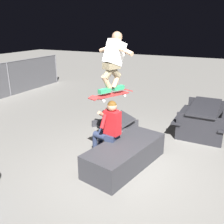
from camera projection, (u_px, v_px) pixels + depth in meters
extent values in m
plane|color=gray|center=(124.00, 169.00, 5.00)|extent=(40.00, 40.00, 0.00)
cube|color=#38383D|center=(125.00, 155.00, 5.06)|extent=(2.01, 1.16, 0.49)
cube|color=#2D3856|center=(112.00, 136.00, 5.17)|extent=(0.32, 0.20, 0.12)
cube|color=red|center=(112.00, 123.00, 5.07)|extent=(0.26, 0.37, 0.50)
sphere|color=tan|center=(112.00, 106.00, 4.96)|extent=(0.20, 0.20, 0.20)
sphere|color=brown|center=(112.00, 105.00, 4.95)|extent=(0.19, 0.19, 0.19)
cylinder|color=red|center=(103.00, 121.00, 4.93)|extent=(0.20, 0.12, 0.29)
cylinder|color=tan|center=(102.00, 115.00, 5.02)|extent=(0.25, 0.12, 0.19)
cylinder|color=red|center=(116.00, 116.00, 5.23)|extent=(0.20, 0.12, 0.29)
cylinder|color=tan|center=(110.00, 111.00, 5.20)|extent=(0.25, 0.12, 0.19)
cylinder|color=#2D3856|center=(102.00, 136.00, 5.23)|extent=(0.22, 0.42, 0.14)
cylinder|color=#2D3856|center=(95.00, 145.00, 5.43)|extent=(0.11, 0.11, 0.45)
cube|color=white|center=(94.00, 153.00, 5.54)|extent=(0.15, 0.27, 0.08)
cylinder|color=#2D3856|center=(107.00, 134.00, 5.36)|extent=(0.22, 0.42, 0.14)
cylinder|color=#2D3856|center=(100.00, 142.00, 5.57)|extent=(0.11, 0.11, 0.45)
cube|color=white|center=(99.00, 150.00, 5.67)|extent=(0.15, 0.27, 0.08)
cube|color=#B72D2D|center=(112.00, 95.00, 4.91)|extent=(0.82, 0.47, 0.04)
cube|color=#B72D2D|center=(127.00, 90.00, 5.19)|extent=(0.18, 0.23, 0.06)
cube|color=#B72D2D|center=(94.00, 98.00, 4.61)|extent=(0.18, 0.23, 0.05)
cube|color=#99999E|center=(122.00, 93.00, 5.09)|extent=(0.11, 0.17, 0.03)
cylinder|color=white|center=(119.00, 94.00, 5.16)|extent=(0.06, 0.05, 0.05)
cylinder|color=white|center=(125.00, 95.00, 5.04)|extent=(0.06, 0.05, 0.05)
cube|color=#99999E|center=(101.00, 99.00, 4.74)|extent=(0.11, 0.17, 0.03)
cylinder|color=white|center=(98.00, 99.00, 4.81)|extent=(0.06, 0.05, 0.05)
cylinder|color=white|center=(104.00, 101.00, 4.68)|extent=(0.06, 0.05, 0.05)
cube|color=#2D9E66|center=(118.00, 88.00, 4.99)|extent=(0.28, 0.19, 0.08)
cube|color=#2D9E66|center=(105.00, 91.00, 4.76)|extent=(0.28, 0.19, 0.08)
cylinder|color=tan|center=(116.00, 80.00, 4.90)|extent=(0.26, 0.18, 0.31)
cylinder|color=#807357|center=(114.00, 71.00, 4.79)|extent=(0.36, 0.24, 0.33)
cylinder|color=tan|center=(107.00, 82.00, 4.74)|extent=(0.26, 0.18, 0.31)
cylinder|color=#807357|center=(109.00, 71.00, 4.72)|extent=(0.36, 0.24, 0.33)
cube|color=#807357|center=(112.00, 66.00, 4.72)|extent=(0.35, 0.29, 0.12)
cube|color=white|center=(115.00, 52.00, 4.69)|extent=(0.50, 0.37, 0.52)
sphere|color=tan|center=(117.00, 37.00, 4.64)|extent=(0.20, 0.20, 0.20)
cylinder|color=tan|center=(108.00, 48.00, 4.84)|extent=(0.24, 0.44, 0.19)
cylinder|color=tan|center=(124.00, 50.00, 4.53)|extent=(0.24, 0.44, 0.19)
cube|color=#38383D|center=(115.00, 126.00, 7.10)|extent=(1.22, 1.19, 0.06)
cube|color=#38383D|center=(115.00, 123.00, 7.08)|extent=(1.19, 1.18, 0.40)
cube|color=#38383D|center=(105.00, 122.00, 7.22)|extent=(0.68, 0.52, 0.19)
cube|color=#38383D|center=(126.00, 125.00, 6.94)|extent=(0.68, 0.52, 0.19)
cube|color=#28282D|center=(205.00, 107.00, 6.52)|extent=(1.71, 0.72, 0.06)
cube|color=#28282D|center=(183.00, 114.00, 6.85)|extent=(1.70, 0.26, 0.04)
cube|color=#28282D|center=(207.00, 111.00, 7.29)|extent=(0.07, 1.10, 0.72)
cube|color=#28282D|center=(199.00, 130.00, 5.99)|extent=(0.07, 1.10, 0.72)
cylinder|color=slate|center=(9.00, 80.00, 10.00)|extent=(0.05, 0.05, 1.36)
cylinder|color=slate|center=(56.00, 69.00, 12.54)|extent=(0.05, 0.05, 1.36)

